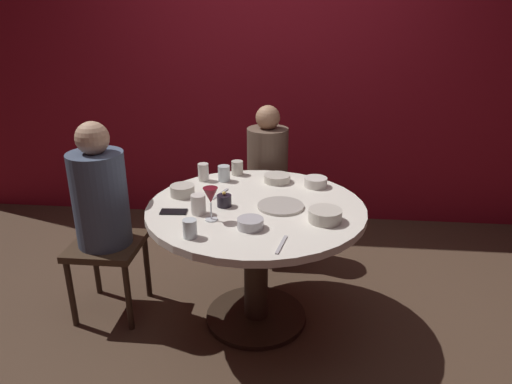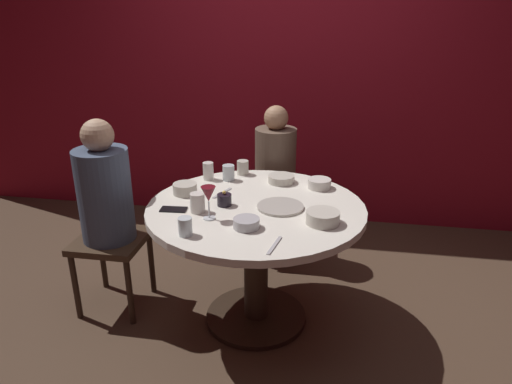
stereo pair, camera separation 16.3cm
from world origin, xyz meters
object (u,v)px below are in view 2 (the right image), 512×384
seated_diner_back (275,166)px  cell_phone (174,209)px  wine_glass (208,196)px  cup_near_candle (198,203)px  bowl_serving_large (246,223)px  bowl_small_white (323,217)px  bowl_rice_portion (319,184)px  candle_holder (224,200)px  bowl_salad_center (281,179)px  cup_far_edge (208,171)px  cup_by_left_diner (229,173)px  dining_table (256,234)px  dinner_plate (280,207)px  bowl_sauce_side (185,189)px  seated_diner_left (105,197)px  cup_center_front (185,227)px  cup_by_right_diner (243,168)px

seated_diner_back → cell_phone: bearing=-23.8°
wine_glass → cup_near_candle: wine_glass is taller
wine_glass → bowl_serving_large: wine_glass is taller
bowl_small_white → bowl_rice_portion: 0.50m
candle_holder → bowl_salad_center: bearing=57.0°
bowl_rice_portion → cup_far_edge: 0.70m
bowl_serving_large → cup_by_left_diner: size_ratio=1.34×
dining_table → cell_phone: size_ratio=8.59×
dinner_plate → candle_holder: bearing=-177.2°
bowl_sauce_side → bowl_rice_portion: (0.77, 0.23, -0.00)m
seated_diner_left → cup_near_candle: 0.62m
dining_table → cup_center_front: (-0.27, -0.41, 0.22)m
cup_by_right_diner → cup_center_front: bearing=-96.4°
cup_far_edge → bowl_small_white: bearing=-35.8°
candle_holder → bowl_small_white: size_ratio=0.51×
cell_phone → cup_center_front: (0.15, -0.27, 0.04)m
wine_glass → cup_far_edge: 0.60m
candle_holder → cell_phone: size_ratio=0.62×
bowl_rice_portion → cup_near_candle: (-0.62, -0.46, 0.02)m
cup_near_candle → cup_center_front: bearing=-86.1°
seated_diner_back → bowl_small_white: (0.37, -1.00, 0.08)m
candle_holder → bowl_serving_large: bearing=-56.7°
candle_holder → cup_far_edge: bearing=116.6°
wine_glass → cup_by_left_diner: 0.59m
seated_diner_left → bowl_salad_center: bearing=21.5°
candle_holder → dinner_plate: bearing=2.8°
dinner_plate → bowl_rice_portion: 0.39m
dinner_plate → cup_center_front: bearing=-135.7°
cell_phone → cup_by_left_diner: cup_by_left_diner is taller
bowl_sauce_side → cup_far_edge: cup_far_edge is taller
cup_near_candle → wine_glass: bearing=-41.5°
seated_diner_left → cell_phone: seated_diner_left is taller
bowl_serving_large → cup_far_edge: 0.74m
wine_glass → bowl_sauce_side: 0.40m
cup_center_front → seated_diner_left: bearing=146.5°
seated_diner_left → wine_glass: bearing=-17.0°
bowl_small_white → cup_center_front: bearing=-159.2°
dining_table → seated_diner_back: (0.00, 0.83, 0.13)m
cup_by_left_diner → cup_far_edge: cup_far_edge is taller
bowl_serving_large → seated_diner_left: bearing=162.3°
dining_table → bowl_small_white: size_ratio=7.06×
seated_diner_back → cup_by_left_diner: 0.53m
bowl_serving_large → seated_diner_back: bearing=89.8°
bowl_rice_portion → cup_center_front: (-0.60, -0.74, 0.02)m
dinner_plate → bowl_serving_large: bearing=-117.2°
dining_table → bowl_rice_portion: size_ratio=8.65×
bowl_serving_large → cup_by_left_diner: cup_by_left_diner is taller
cup_by_right_diner → cup_far_edge: (-0.20, -0.13, 0.01)m
wine_glass → bowl_serving_large: (0.21, -0.07, -0.10)m
cup_near_candle → candle_holder: bearing=43.1°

